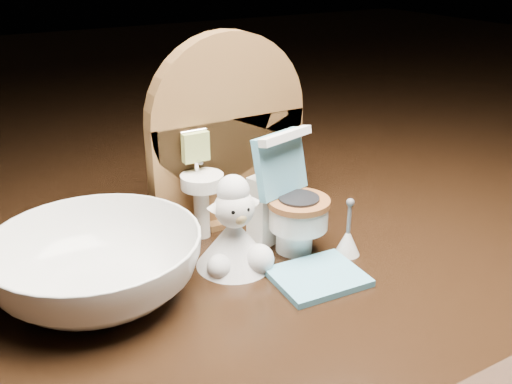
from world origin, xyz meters
The scene contains 6 objects.
backdrop_panel centered at (0.00, 0.06, 0.07)m, with size 0.13×0.05×0.15m.
toy_toilet centered at (0.01, 0.00, 0.03)m, with size 0.05×0.06×0.09m.
bath_mat centered at (0.01, -0.05, 0.00)m, with size 0.06×0.05×0.00m, color #5DAAC9.
toilet_brush centered at (0.05, -0.03, 0.01)m, with size 0.02×0.02×0.04m.
plush_lamb centered at (-0.03, 0.00, 0.02)m, with size 0.05×0.05×0.07m.
ceramic_bowl centered at (-0.12, 0.01, 0.02)m, with size 0.13×0.13×0.04m, color white.
Camera 1 is at (-0.19, -0.31, 0.21)m, focal length 40.00 mm.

